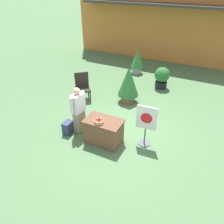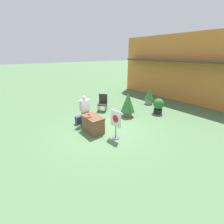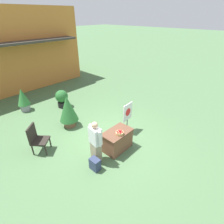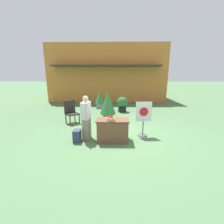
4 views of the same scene
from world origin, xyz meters
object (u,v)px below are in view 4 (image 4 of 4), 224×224
at_px(display_table, 113,130).
at_px(potted_plant_near_left, 122,104).
at_px(potted_plant_far_right, 99,99).
at_px(apple_basket, 111,119).
at_px(poster_board, 143,118).
at_px(backpack, 77,136).
at_px(person_visitor, 86,118).
at_px(potted_plant_far_left, 108,104).
at_px(patio_chair, 71,111).

bearing_deg(display_table, potted_plant_near_left, 83.02).
relative_size(display_table, potted_plant_far_right, 0.92).
height_order(apple_basket, poster_board, poster_board).
bearing_deg(potted_plant_far_right, poster_board, -66.82).
relative_size(backpack, poster_board, 0.32).
bearing_deg(person_visitor, backpack, -131.92).
height_order(display_table, poster_board, poster_board).
relative_size(display_table, backpack, 2.67).
height_order(person_visitor, potted_plant_far_left, person_visitor).
bearing_deg(patio_chair, backpack, -20.52).
distance_m(apple_basket, potted_plant_far_left, 2.77).
xyz_separation_m(display_table, potted_plant_far_right, (-1.03, 5.54, 0.27)).
height_order(apple_basket, potted_plant_far_left, potted_plant_far_left).
bearing_deg(poster_board, apple_basket, -67.57).
bearing_deg(potted_plant_far_right, person_visitor, -89.08).
xyz_separation_m(apple_basket, person_visitor, (-0.89, 0.28, -0.05)).
bearing_deg(apple_basket, poster_board, 26.56).
relative_size(backpack, potted_plant_far_right, 0.34).
bearing_deg(poster_board, patio_chair, -120.73).
distance_m(potted_plant_far_right, potted_plant_far_left, 3.03).
height_order(potted_plant_near_left, potted_plant_far_left, potted_plant_far_left).
height_order(display_table, potted_plant_near_left, potted_plant_near_left).
xyz_separation_m(patio_chair, potted_plant_far_right, (1.03, 3.49, 0.07)).
relative_size(apple_basket, potted_plant_far_right, 0.23).
xyz_separation_m(poster_board, potted_plant_far_right, (-2.18, 5.09, -0.06)).
relative_size(patio_chair, potted_plant_far_left, 0.74).
distance_m(person_visitor, potted_plant_far_left, 2.56).
xyz_separation_m(backpack, patio_chair, (-0.82, 2.18, 0.38)).
bearing_deg(patio_chair, potted_plant_far_left, 66.27).
bearing_deg(person_visitor, potted_plant_far_left, 82.77).
distance_m(poster_board, potted_plant_near_left, 4.05).
distance_m(person_visitor, patio_chair, 2.24).
relative_size(display_table, apple_basket, 4.09).
distance_m(patio_chair, potted_plant_far_right, 3.63).
distance_m(display_table, potted_plant_far_left, 2.65).
xyz_separation_m(backpack, potted_plant_far_left, (0.94, 2.73, 0.62)).
distance_m(potted_plant_near_left, potted_plant_far_left, 2.05).
height_order(display_table, patio_chair, patio_chair).
bearing_deg(patio_chair, potted_plant_near_left, 91.54).
height_order(backpack, patio_chair, patio_chair).
bearing_deg(patio_chair, display_table, 3.99).
bearing_deg(potted_plant_far_left, person_visitor, -104.61).
distance_m(poster_board, potted_plant_far_right, 5.54).
distance_m(apple_basket, poster_board, 1.36).
relative_size(person_visitor, patio_chair, 1.44).
relative_size(apple_basket, potted_plant_far_left, 0.19).
bearing_deg(poster_board, potted_plant_near_left, -175.55).
relative_size(person_visitor, potted_plant_near_left, 1.65).
bearing_deg(potted_plant_far_left, display_table, -83.47).
bearing_deg(backpack, display_table, 6.02).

